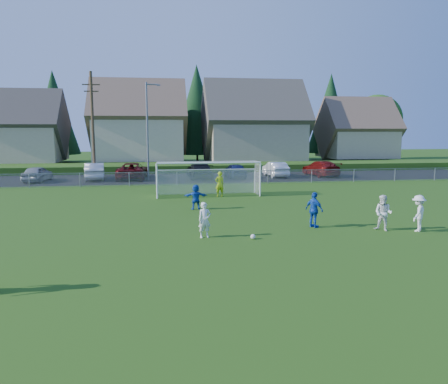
{
  "coord_description": "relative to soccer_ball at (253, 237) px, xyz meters",
  "views": [
    {
      "loc": [
        -3.44,
        -15.23,
        4.83
      ],
      "look_at": [
        0.0,
        8.0,
        1.4
      ],
      "focal_mm": 35.0,
      "sensor_mm": 36.0,
      "label": 1
    }
  ],
  "objects": [
    {
      "name": "soccer_goal",
      "position": [
        -0.56,
        12.96,
        1.52
      ],
      "size": [
        7.42,
        1.9,
        2.5
      ],
      "color": "white",
      "rests_on": "ground"
    },
    {
      "name": "player_white_b",
      "position": [
        6.45,
        0.67,
        0.75
      ],
      "size": [
        1.03,
        1.05,
        1.71
      ],
      "primitive_type": "imported",
      "rotation": [
        0.0,
        0.0,
        -0.88
      ],
      "color": "white",
      "rests_on": "ground"
    },
    {
      "name": "player_blue_b",
      "position": [
        -1.89,
        7.51,
        0.65
      ],
      "size": [
        1.41,
        0.47,
        1.52
      ],
      "primitive_type": "imported",
      "rotation": [
        0.0,
        0.0,
        3.12
      ],
      "color": "#1344B2",
      "rests_on": "ground"
    },
    {
      "name": "streetlight",
      "position": [
        -5.01,
        22.91,
        4.73
      ],
      "size": [
        1.38,
        0.18,
        9.0
      ],
      "color": "slate",
      "rests_on": "ground"
    },
    {
      "name": "grass_embankment",
      "position": [
        -0.56,
        31.91,
        0.29
      ],
      "size": [
        70.0,
        6.0,
        0.8
      ],
      "primitive_type": "cube",
      "color": "#1E420F",
      "rests_on": "ground"
    },
    {
      "name": "player_blue_a",
      "position": [
        3.45,
        1.82,
        0.76
      ],
      "size": [
        0.91,
        1.1,
        1.75
      ],
      "primitive_type": "imported",
      "rotation": [
        0.0,
        0.0,
        2.13
      ],
      "color": "#1344B2",
      "rests_on": "ground"
    },
    {
      "name": "goalkeeper",
      "position": [
        0.21,
        12.25,
        0.79
      ],
      "size": [
        0.73,
        0.56,
        1.8
      ],
      "primitive_type": "imported",
      "rotation": [
        0.0,
        0.0,
        3.35
      ],
      "color": "#C2E31A",
      "rests_on": "ground"
    },
    {
      "name": "car_c",
      "position": [
        -6.62,
        24.4,
        0.67
      ],
      "size": [
        2.9,
        5.74,
        1.56
      ],
      "primitive_type": "imported",
      "rotation": [
        0.0,
        0.0,
        3.08
      ],
      "color": "#4C080A",
      "rests_on": "ground"
    },
    {
      "name": "asphalt_lot",
      "position": [
        -0.56,
        24.41,
        -0.1
      ],
      "size": [
        60.0,
        60.0,
        0.0
      ],
      "primitive_type": "plane",
      "color": "black",
      "rests_on": "ground"
    },
    {
      "name": "car_f",
      "position": [
        7.58,
        24.38,
        0.64
      ],
      "size": [
        1.77,
        4.61,
        1.5
      ],
      "primitive_type": "imported",
      "rotation": [
        0.0,
        0.0,
        3.18
      ],
      "color": "white",
      "rests_on": "ground"
    },
    {
      "name": "car_b",
      "position": [
        -10.11,
        24.32,
        0.69
      ],
      "size": [
        2.23,
        5.01,
        1.6
      ],
      "primitive_type": "imported",
      "rotation": [
        0.0,
        0.0,
        3.26
      ],
      "color": "silver",
      "rests_on": "ground"
    },
    {
      "name": "player_white_a",
      "position": [
        -2.07,
        0.61,
        0.69
      ],
      "size": [
        0.66,
        0.51,
        1.59
      ],
      "primitive_type": "imported",
      "rotation": [
        0.0,
        0.0,
        0.25
      ],
      "color": "white",
      "rests_on": "ground"
    },
    {
      "name": "ground",
      "position": [
        -0.56,
        -3.09,
        -0.11
      ],
      "size": [
        160.0,
        160.0,
        0.0
      ],
      "primitive_type": "plane",
      "color": "#193D0C",
      "rests_on": "ground"
    },
    {
      "name": "car_a",
      "position": [
        -15.1,
        23.49,
        0.6
      ],
      "size": [
        2.16,
        4.36,
        1.43
      ],
      "primitive_type": "imported",
      "rotation": [
        0.0,
        0.0,
        3.03
      ],
      "color": "#989B9F",
      "rests_on": "ground"
    },
    {
      "name": "player_white_c",
      "position": [
        8.03,
        0.31,
        0.76
      ],
      "size": [
        1.25,
        1.24,
        1.73
      ],
      "primitive_type": "imported",
      "rotation": [
        0.0,
        0.0,
        3.91
      ],
      "color": "white",
      "rests_on": "ground"
    },
    {
      "name": "chainlink_fence",
      "position": [
        -0.56,
        18.91,
        0.52
      ],
      "size": [
        52.06,
        0.06,
        1.2
      ],
      "color": "gray",
      "rests_on": "ground"
    },
    {
      "name": "utility_pole",
      "position": [
        -10.06,
        23.91,
        5.04
      ],
      "size": [
        1.6,
        0.26,
        10.0
      ],
      "color": "#473321",
      "rests_on": "ground"
    },
    {
      "name": "car_d",
      "position": [
        -0.18,
        23.73,
        0.68
      ],
      "size": [
        2.3,
        5.48,
        1.58
      ],
      "primitive_type": "imported",
      "rotation": [
        0.0,
        0.0,
        3.16
      ],
      "color": "black",
      "rests_on": "ground"
    },
    {
      "name": "tree_row",
      "position": [
        0.48,
        45.65,
        6.8
      ],
      "size": [
        65.98,
        12.36,
        13.8
      ],
      "color": "#382616",
      "rests_on": "ground"
    },
    {
      "name": "soccer_ball",
      "position": [
        0.0,
        0.0,
        0.0
      ],
      "size": [
        0.22,
        0.22,
        0.22
      ],
      "primitive_type": "sphere",
      "color": "white",
      "rests_on": "ground"
    },
    {
      "name": "car_g",
      "position": [
        12.36,
        24.36,
        0.66
      ],
      "size": [
        2.75,
        5.54,
        1.55
      ],
      "primitive_type": "imported",
      "rotation": [
        0.0,
        0.0,
        3.25
      ],
      "color": "maroon",
      "rests_on": "ground"
    },
    {
      "name": "houses_row",
      "position": [
        1.41,
        39.37,
        7.22
      ],
      "size": [
        53.9,
        11.45,
        13.27
      ],
      "color": "tan",
      "rests_on": "ground"
    },
    {
      "name": "car_e",
      "position": [
        3.37,
        23.97,
        0.6
      ],
      "size": [
        1.94,
        4.27,
        1.42
      ],
      "primitive_type": "imported",
      "rotation": [
        0.0,
        0.0,
        3.21
      ],
      "color": "#16204F",
      "rests_on": "ground"
    }
  ]
}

